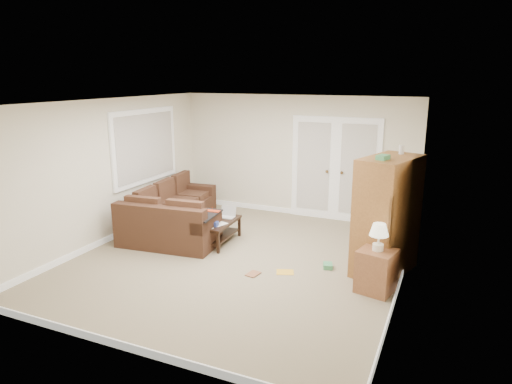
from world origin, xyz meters
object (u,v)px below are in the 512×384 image
at_px(tv_armoire, 387,215).
at_px(side_cabinet, 377,267).
at_px(sectional_sofa, 172,217).
at_px(coffee_table, 219,231).

xyz_separation_m(tv_armoire, side_cabinet, (0.00, -0.72, -0.54)).
relative_size(sectional_sofa, coffee_table, 2.64).
xyz_separation_m(coffee_table, tv_armoire, (2.85, -0.08, 0.67)).
bearing_deg(coffee_table, tv_armoire, -4.24).
bearing_deg(side_cabinet, tv_armoire, 103.28).
distance_m(sectional_sofa, tv_armoire, 3.94).
relative_size(sectional_sofa, tv_armoire, 1.40).
bearing_deg(tv_armoire, side_cabinet, -72.47).
distance_m(sectional_sofa, coffee_table, 1.06).
relative_size(sectional_sofa, side_cabinet, 2.70).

